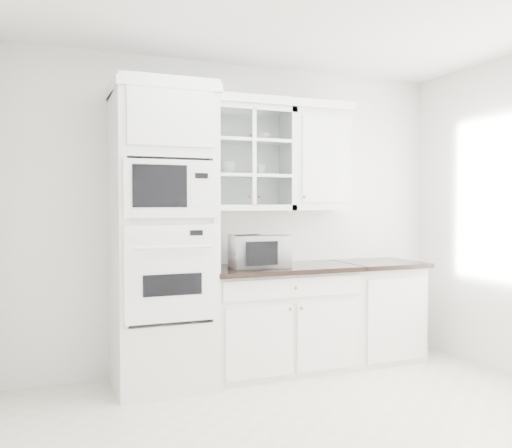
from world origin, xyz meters
name	(u,v)px	position (x,y,z in m)	size (l,w,h in m)	color
ground	(335,442)	(0.00, 0.00, 0.01)	(4.00, 3.50, 0.01)	beige
room_shell	(304,155)	(0.00, 0.43, 1.78)	(4.00, 3.50, 2.70)	white
oven_column	(163,236)	(-0.75, 1.42, 1.20)	(0.76, 0.68, 2.40)	white
base_cabinet_run	(280,318)	(0.28, 1.45, 0.46)	(1.32, 0.67, 0.92)	white
extra_base_cabinet	(377,310)	(1.28, 1.45, 0.46)	(0.72, 0.67, 0.92)	white
upper_cabinet_glass	(247,159)	(0.03, 1.58, 1.85)	(0.80, 0.33, 0.90)	white
upper_cabinet_solid	(316,161)	(0.71, 1.58, 1.85)	(0.55, 0.33, 0.90)	white
crown_molding	(237,101)	(-0.07, 1.56, 2.33)	(2.14, 0.38, 0.07)	white
countertop_microwave	(259,251)	(0.07, 1.40, 1.06)	(0.48, 0.40, 0.28)	white
bowl_a	(222,136)	(-0.19, 1.59, 2.04)	(0.22, 0.22, 0.05)	white
bowl_b	(260,138)	(0.15, 1.59, 2.04)	(0.19, 0.19, 0.06)	white
cup_a	(228,168)	(-0.14, 1.60, 1.76)	(0.14, 0.14, 0.11)	white
cup_b	(260,170)	(0.15, 1.58, 1.76)	(0.10, 0.10, 0.09)	white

